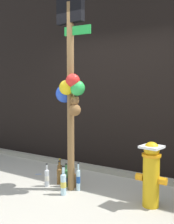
% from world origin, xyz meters
% --- Properties ---
extents(ground_plane, '(14.00, 14.00, 0.00)m').
position_xyz_m(ground_plane, '(0.00, 0.00, 0.00)').
color(ground_plane, '#ADA899').
extents(building_wall, '(10.00, 0.20, 3.69)m').
position_xyz_m(building_wall, '(0.00, 1.68, 1.85)').
color(building_wall, black).
rests_on(building_wall, ground_plane).
extents(curb_strip, '(8.00, 0.12, 0.08)m').
position_xyz_m(curb_strip, '(0.00, 1.27, 0.04)').
color(curb_strip, gray).
rests_on(curb_strip, ground_plane).
extents(memorial_post, '(0.59, 0.39, 2.71)m').
position_xyz_m(memorial_post, '(-0.13, 0.27, 1.55)').
color(memorial_post, olive).
rests_on(memorial_post, ground_plane).
extents(fire_hydrant, '(0.39, 0.28, 0.81)m').
position_xyz_m(fire_hydrant, '(1.02, 0.37, 0.42)').
color(fire_hydrant, gold).
rests_on(fire_hydrant, ground_plane).
extents(bottle_0, '(0.08, 0.08, 0.32)m').
position_xyz_m(bottle_0, '(-0.22, 0.21, 0.13)').
color(bottle_0, '#B2DBEA').
rests_on(bottle_0, ground_plane).
extents(bottle_1, '(0.07, 0.07, 0.36)m').
position_xyz_m(bottle_1, '(-0.43, 0.38, 0.14)').
color(bottle_1, brown).
rests_on(bottle_1, ground_plane).
extents(bottle_2, '(0.06, 0.06, 0.40)m').
position_xyz_m(bottle_2, '(-0.03, 0.32, 0.17)').
color(bottle_2, '#B2DBEA').
rests_on(bottle_2, ground_plane).
extents(bottle_3, '(0.08, 0.08, 0.35)m').
position_xyz_m(bottle_3, '(-0.27, 0.34, 0.14)').
color(bottle_3, '#337038').
rests_on(bottle_3, ground_plane).
extents(bottle_4, '(0.08, 0.08, 0.40)m').
position_xyz_m(bottle_4, '(-0.11, 0.08, 0.16)').
color(bottle_4, '#B2DBEA').
rests_on(bottle_4, ground_plane).
extents(bottle_5, '(0.08, 0.08, 0.36)m').
position_xyz_m(bottle_5, '(-0.50, 0.48, 0.14)').
color(bottle_5, brown).
rests_on(bottle_5, ground_plane).
extents(bottle_6, '(0.06, 0.06, 0.30)m').
position_xyz_m(bottle_6, '(-0.16, 0.38, 0.12)').
color(bottle_6, brown).
rests_on(bottle_6, ground_plane).
extents(bottle_7, '(0.07, 0.07, 0.34)m').
position_xyz_m(bottle_7, '(-0.52, 0.20, 0.14)').
color(bottle_7, silver).
rests_on(bottle_7, ground_plane).
extents(litter_1, '(0.11, 0.12, 0.01)m').
position_xyz_m(litter_1, '(-1.02, 0.55, 0.00)').
color(litter_1, '#8C99B2').
rests_on(litter_1, ground_plane).
extents(litter_2, '(0.15, 0.15, 0.01)m').
position_xyz_m(litter_2, '(-0.75, 1.19, 0.00)').
color(litter_2, '#8C99B2').
rests_on(litter_2, ground_plane).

